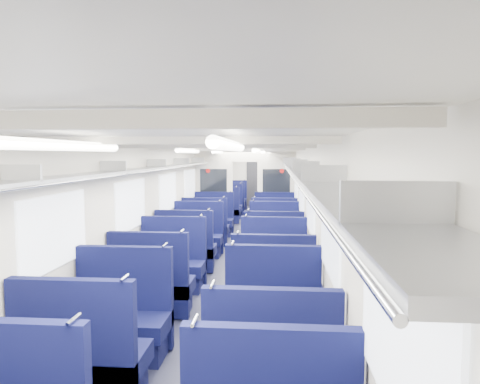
# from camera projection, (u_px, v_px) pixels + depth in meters

# --- Properties ---
(floor) EXTENTS (2.80, 18.00, 0.01)m
(floor) POSITION_uv_depth(u_px,v_px,m) (237.00, 254.00, 9.54)
(floor) COLOR black
(floor) RESTS_ON ground
(ceiling) EXTENTS (2.80, 18.00, 0.01)m
(ceiling) POSITION_uv_depth(u_px,v_px,m) (237.00, 148.00, 9.33)
(ceiling) COLOR white
(ceiling) RESTS_ON wall_left
(wall_left) EXTENTS (0.02, 18.00, 2.35)m
(wall_left) POSITION_uv_depth(u_px,v_px,m) (174.00, 201.00, 9.55)
(wall_left) COLOR beige
(wall_left) RESTS_ON floor
(dado_left) EXTENTS (0.03, 17.90, 0.70)m
(dado_left) POSITION_uv_depth(u_px,v_px,m) (175.00, 237.00, 9.62)
(dado_left) COLOR black
(dado_left) RESTS_ON floor
(wall_right) EXTENTS (0.02, 18.00, 2.35)m
(wall_right) POSITION_uv_depth(u_px,v_px,m) (301.00, 202.00, 9.32)
(wall_right) COLOR beige
(wall_right) RESTS_ON floor
(dado_right) EXTENTS (0.03, 17.90, 0.70)m
(dado_right) POSITION_uv_depth(u_px,v_px,m) (299.00, 239.00, 9.39)
(dado_right) COLOR black
(dado_right) RESTS_ON floor
(wall_far) EXTENTS (2.80, 0.02, 2.35)m
(wall_far) POSITION_uv_depth(u_px,v_px,m) (256.00, 179.00, 18.37)
(wall_far) COLOR beige
(wall_far) RESTS_ON floor
(luggage_rack_left) EXTENTS (0.36, 17.40, 0.18)m
(luggage_rack_left) POSITION_uv_depth(u_px,v_px,m) (182.00, 165.00, 9.46)
(luggage_rack_left) COLOR #B2B5BA
(luggage_rack_left) RESTS_ON wall_left
(luggage_rack_right) EXTENTS (0.36, 17.40, 0.18)m
(luggage_rack_right) POSITION_uv_depth(u_px,v_px,m) (292.00, 165.00, 9.26)
(luggage_rack_right) COLOR #B2B5BA
(luggage_rack_right) RESTS_ON wall_right
(windows) EXTENTS (2.78, 15.60, 0.75)m
(windows) POSITION_uv_depth(u_px,v_px,m) (235.00, 192.00, 8.96)
(windows) COLOR white
(windows) RESTS_ON wall_left
(ceiling_fittings) EXTENTS (2.70, 16.06, 0.11)m
(ceiling_fittings) POSITION_uv_depth(u_px,v_px,m) (235.00, 150.00, 9.08)
(ceiling_fittings) COLOR beige
(ceiling_fittings) RESTS_ON ceiling
(end_door) EXTENTS (0.75, 0.06, 2.00)m
(end_door) POSITION_uv_depth(u_px,v_px,m) (255.00, 183.00, 18.33)
(end_door) COLOR black
(end_door) RESTS_ON floor
(bulkhead) EXTENTS (2.80, 0.10, 2.35)m
(bulkhead) POSITION_uv_depth(u_px,v_px,m) (245.00, 189.00, 11.96)
(bulkhead) COLOR beige
(bulkhead) RESTS_ON floor
(seat_4) EXTENTS (1.09, 0.60, 1.21)m
(seat_4) POSITION_uv_depth(u_px,v_px,m) (82.00, 364.00, 3.75)
(seat_4) COLOR #0C0F3A
(seat_4) RESTS_ON floor
(seat_5) EXTENTS (1.09, 0.60, 1.21)m
(seat_5) POSITION_uv_depth(u_px,v_px,m) (271.00, 379.00, 3.50)
(seat_5) COLOR #0C0F3A
(seat_5) RESTS_ON floor
(seat_6) EXTENTS (1.09, 0.60, 1.21)m
(seat_6) POSITION_uv_depth(u_px,v_px,m) (121.00, 322.00, 4.70)
(seat_6) COLOR #0C0F3A
(seat_6) RESTS_ON floor
(seat_7) EXTENTS (1.09, 0.60, 1.21)m
(seat_7) POSITION_uv_depth(u_px,v_px,m) (273.00, 319.00, 4.76)
(seat_7) COLOR #0C0F3A
(seat_7) RESTS_ON floor
(seat_8) EXTENTS (1.09, 0.60, 1.21)m
(seat_8) POSITION_uv_depth(u_px,v_px,m) (152.00, 288.00, 5.89)
(seat_8) COLOR #0C0F3A
(seat_8) RESTS_ON floor
(seat_9) EXTENTS (1.09, 0.60, 1.21)m
(seat_9) POSITION_uv_depth(u_px,v_px,m) (273.00, 292.00, 5.71)
(seat_9) COLOR #0C0F3A
(seat_9) RESTS_ON floor
(seat_10) EXTENTS (1.09, 0.60, 1.21)m
(seat_10) POSITION_uv_depth(u_px,v_px,m) (172.00, 266.00, 7.02)
(seat_10) COLOR #0C0F3A
(seat_10) RESTS_ON floor
(seat_11) EXTENTS (1.09, 0.60, 1.21)m
(seat_11) POSITION_uv_depth(u_px,v_px,m) (274.00, 267.00, 6.96)
(seat_11) COLOR #0C0F3A
(seat_11) RESTS_ON floor
(seat_12) EXTENTS (1.09, 0.60, 1.21)m
(seat_12) POSITION_uv_depth(u_px,v_px,m) (186.00, 251.00, 8.12)
(seat_12) COLOR #0C0F3A
(seat_12) RESTS_ON floor
(seat_13) EXTENTS (1.09, 0.60, 1.21)m
(seat_13) POSITION_uv_depth(u_px,v_px,m) (274.00, 253.00, 7.96)
(seat_13) COLOR #0C0F3A
(seat_13) RESTS_ON floor
(seat_14) EXTENTS (1.09, 0.60, 1.21)m
(seat_14) POSITION_uv_depth(u_px,v_px,m) (198.00, 239.00, 9.34)
(seat_14) COLOR #0C0F3A
(seat_14) RESTS_ON floor
(seat_15) EXTENTS (1.09, 0.60, 1.21)m
(seat_15) POSITION_uv_depth(u_px,v_px,m) (274.00, 239.00, 9.33)
(seat_15) COLOR #0C0F3A
(seat_15) RESTS_ON floor
(seat_16) EXTENTS (1.09, 0.60, 1.21)m
(seat_16) POSITION_uv_depth(u_px,v_px,m) (206.00, 230.00, 10.38)
(seat_16) COLOR #0C0F3A
(seat_16) RESTS_ON floor
(seat_17) EXTENTS (1.09, 0.60, 1.21)m
(seat_17) POSITION_uv_depth(u_px,v_px,m) (274.00, 230.00, 10.35)
(seat_17) COLOR #0C0F3A
(seat_17) RESTS_ON floor
(seat_18) EXTENTS (1.09, 0.60, 1.21)m
(seat_18) POSITION_uv_depth(u_px,v_px,m) (213.00, 222.00, 11.69)
(seat_18) COLOR #0C0F3A
(seat_18) RESTS_ON floor
(seat_19) EXTENTS (1.09, 0.60, 1.21)m
(seat_19) POSITION_uv_depth(u_px,v_px,m) (274.00, 222.00, 11.61)
(seat_19) COLOR #0C0F3A
(seat_19) RESTS_ON floor
(seat_20) EXTENTS (1.09, 0.60, 1.21)m
(seat_20) POSITION_uv_depth(u_px,v_px,m) (223.00, 212.00, 13.75)
(seat_20) COLOR #0C0F3A
(seat_20) RESTS_ON floor
(seat_21) EXTENTS (1.09, 0.60, 1.21)m
(seat_21) POSITION_uv_depth(u_px,v_px,m) (275.00, 213.00, 13.53)
(seat_21) COLOR #0C0F3A
(seat_21) RESTS_ON floor
(seat_22) EXTENTS (1.09, 0.60, 1.21)m
(seat_22) POSITION_uv_depth(u_px,v_px,m) (227.00, 207.00, 14.87)
(seat_22) COLOR #0C0F3A
(seat_22) RESTS_ON floor
(seat_23) EXTENTS (1.09, 0.60, 1.21)m
(seat_23) POSITION_uv_depth(u_px,v_px,m) (275.00, 208.00, 14.70)
(seat_23) COLOR #0C0F3A
(seat_23) RESTS_ON floor
(seat_24) EXTENTS (1.09, 0.60, 1.21)m
(seat_24) POSITION_uv_depth(u_px,v_px,m) (230.00, 204.00, 15.88)
(seat_24) COLOR #0C0F3A
(seat_24) RESTS_ON floor
(seat_25) EXTENTS (1.09, 0.60, 1.21)m
(seat_25) POSITION_uv_depth(u_px,v_px,m) (275.00, 205.00, 15.70)
(seat_25) COLOR #0C0F3A
(seat_25) RESTS_ON floor
(seat_26) EXTENTS (1.09, 0.60, 1.21)m
(seat_26) POSITION_uv_depth(u_px,v_px,m) (233.00, 201.00, 17.01)
(seat_26) COLOR #0C0F3A
(seat_26) RESTS_ON floor
(seat_27) EXTENTS (1.09, 0.60, 1.21)m
(seat_27) POSITION_uv_depth(u_px,v_px,m) (275.00, 201.00, 16.92)
(seat_27) COLOR #0C0F3A
(seat_27) RESTS_ON floor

